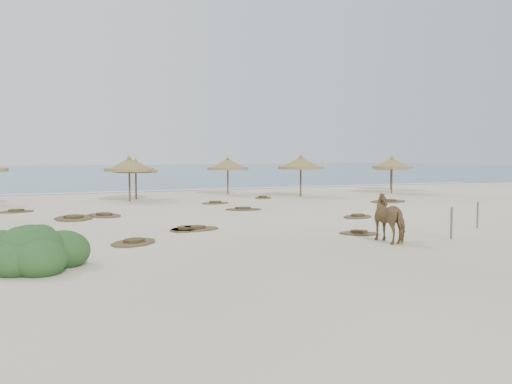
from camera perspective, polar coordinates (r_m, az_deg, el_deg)
ground at (r=22.68m, az=0.20°, el=-4.14°), size 160.00×160.00×0.00m
ocean at (r=96.03m, az=-18.12°, el=1.89°), size 200.00×100.00×0.01m
foam_line at (r=47.53m, az=-12.51°, el=0.04°), size 70.00×0.60×0.01m
palapa_2 at (r=39.58m, az=-11.94°, el=2.43°), size 3.38×3.38×2.82m
palapa_3 at (r=38.04m, az=-12.56°, el=2.60°), size 4.12×4.12×3.02m
palapa_4 at (r=43.20m, az=-2.84°, el=2.73°), size 3.80×3.80×2.91m
palapa_5 at (r=41.22m, az=4.50°, el=2.84°), size 3.90×3.90×3.07m
palapa_6 at (r=45.63m, az=13.44°, el=2.76°), size 3.54×3.54×2.98m
palapa_7 at (r=50.15m, az=13.34°, el=2.56°), size 3.60×3.60×2.63m
horse at (r=20.93m, az=13.42°, el=-2.55°), size 0.98×2.06×1.72m
fence_post_near at (r=22.23m, az=18.96°, el=-2.98°), size 0.10×0.10×1.19m
fence_post_far at (r=25.86m, az=21.28°, el=-2.15°), size 0.11×0.11×1.12m
bush at (r=16.83m, az=-21.56°, el=-5.65°), size 3.20×2.81×1.43m
scrub_1 at (r=28.88m, az=-17.75°, el=-2.47°), size 2.26×3.09×0.16m
scrub_2 at (r=23.67m, az=-7.16°, el=-3.70°), size 1.83×2.06×0.16m
scrub_3 at (r=31.73m, az=-1.29°, el=-1.71°), size 2.31×1.81×0.16m
scrub_4 at (r=28.57m, az=10.13°, el=-2.41°), size 2.33×2.17×0.16m
scrub_5 at (r=37.81m, az=13.08°, el=-0.89°), size 3.45×2.88×0.16m
scrub_6 at (r=33.12m, az=-22.89°, el=-1.79°), size 2.18×1.70×0.16m
scrub_7 at (r=35.70m, az=-4.10°, el=-1.08°), size 2.04×1.52×0.16m
scrub_9 at (r=23.76m, az=-6.16°, el=-3.66°), size 2.33×1.69×0.16m
scrub_10 at (r=39.83m, az=0.71°, el=-0.55°), size 1.82×2.06×0.16m
scrub_11 at (r=20.56m, az=-12.11°, el=-4.92°), size 2.40×2.46×0.16m
scrub_12 at (r=22.72m, az=10.26°, el=-4.06°), size 1.85×1.71×0.16m
scrub_13 at (r=29.65m, az=-14.95°, el=-2.25°), size 2.12×2.68×0.16m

